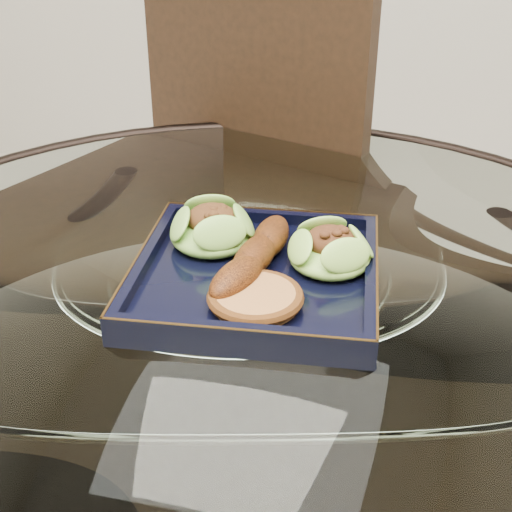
# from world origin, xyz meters

# --- Properties ---
(dining_table) EXTENTS (1.13, 1.13, 0.77)m
(dining_table) POSITION_xyz_m (-0.00, -0.00, 0.60)
(dining_table) COLOR white
(dining_table) RESTS_ON ground
(dining_chair) EXTENTS (0.57, 0.57, 1.06)m
(dining_chair) POSITION_xyz_m (-0.17, 0.39, 0.59)
(dining_chair) COLOR black
(dining_chair) RESTS_ON ground
(navy_plate) EXTENTS (0.30, 0.30, 0.02)m
(navy_plate) POSITION_xyz_m (0.01, -0.00, 0.77)
(navy_plate) COLOR black
(navy_plate) RESTS_ON dining_table
(lettuce_wrap_left) EXTENTS (0.10, 0.10, 0.04)m
(lettuce_wrap_left) POSITION_xyz_m (-0.06, 0.05, 0.80)
(lettuce_wrap_left) COLOR #5E992C
(lettuce_wrap_left) RESTS_ON navy_plate
(lettuce_wrap_right) EXTENTS (0.10, 0.10, 0.03)m
(lettuce_wrap_right) POSITION_xyz_m (0.09, 0.03, 0.80)
(lettuce_wrap_right) COLOR #6CA32F
(lettuce_wrap_right) RESTS_ON navy_plate
(roasted_plantain) EXTENTS (0.06, 0.19, 0.03)m
(roasted_plantain) POSITION_xyz_m (0.01, 0.00, 0.80)
(roasted_plantain) COLOR #612A0A
(roasted_plantain) RESTS_ON navy_plate
(crumb_patty) EXTENTS (0.09, 0.09, 0.02)m
(crumb_patty) POSITION_xyz_m (0.03, -0.07, 0.79)
(crumb_patty) COLOR #A56C37
(crumb_patty) RESTS_ON navy_plate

